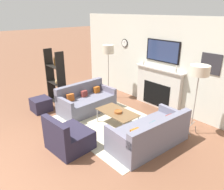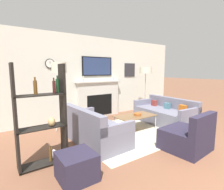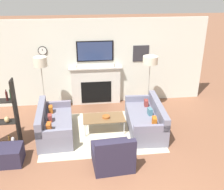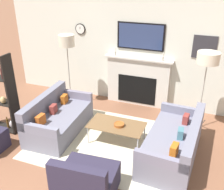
{
  "view_description": "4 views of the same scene",
  "coord_description": "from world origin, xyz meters",
  "views": [
    {
      "loc": [
        3.78,
        -0.26,
        2.86
      ],
      "look_at": [
        -0.24,
        3.27,
        0.74
      ],
      "focal_mm": 35.0,
      "sensor_mm": 36.0,
      "label": 1
    },
    {
      "loc": [
        -3.02,
        -0.17,
        1.59
      ],
      "look_at": [
        -0.26,
        3.78,
        0.91
      ],
      "focal_mm": 28.0,
      "sensor_mm": 36.0,
      "label": 2
    },
    {
      "loc": [
        -0.46,
        -2.9,
        3.7
      ],
      "look_at": [
        0.31,
        3.23,
        1.01
      ],
      "focal_mm": 42.0,
      "sensor_mm": 36.0,
      "label": 3
    },
    {
      "loc": [
        1.54,
        -0.94,
        3.14
      ],
      "look_at": [
        -0.19,
        3.62,
        0.8
      ],
      "focal_mm": 42.0,
      "sensor_mm": 36.0,
      "label": 4
    }
  ],
  "objects": [
    {
      "name": "floor_lamp_right",
      "position": [
        1.56,
        4.27,
        1.57
      ],
      "size": [
        0.44,
        0.44,
        1.72
      ],
      "color": "#9E998E",
      "rests_on": "ground_plane"
    },
    {
      "name": "fireplace_wall",
      "position": [
        0.0,
        5.04,
        1.22
      ],
      "size": [
        7.07,
        0.28,
        2.7
      ],
      "color": "silver",
      "rests_on": "ground_plane"
    },
    {
      "name": "armchair",
      "position": [
        0.13,
        1.69,
        0.26
      ],
      "size": [
        0.9,
        0.86,
        0.79
      ],
      "color": "#282337",
      "rests_on": "ground_plane"
    },
    {
      "name": "floor_lamp_left",
      "position": [
        -1.56,
        4.27,
        1.63
      ],
      "size": [
        0.37,
        0.37,
        1.8
      ],
      "color": "#9E998E",
      "rests_on": "ground_plane"
    },
    {
      "name": "couch_left",
      "position": [
        -1.22,
        3.11,
        0.28
      ],
      "size": [
        0.9,
        1.69,
        0.8
      ],
      "color": "slate",
      "rests_on": "ground_plane"
    },
    {
      "name": "decorative_bowl",
      "position": [
        0.14,
        3.15,
        0.43
      ],
      "size": [
        0.21,
        0.21,
        0.06
      ],
      "color": "#9C501F",
      "rests_on": "coffee_table"
    },
    {
      "name": "area_rug",
      "position": [
        0.0,
        3.11,
        0.01
      ],
      "size": [
        3.05,
        2.24,
        0.01
      ],
      "color": "beige",
      "rests_on": "ground_plane"
    },
    {
      "name": "couch_right",
      "position": [
        1.21,
        3.11,
        0.28
      ],
      "size": [
        0.96,
        1.87,
        0.76
      ],
      "color": "slate",
      "rests_on": "ground_plane"
    },
    {
      "name": "coffee_table",
      "position": [
        0.08,
        3.17,
        0.38
      ],
      "size": [
        1.09,
        0.6,
        0.4
      ],
      "color": "brown",
      "rests_on": "ground_plane"
    }
  ]
}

